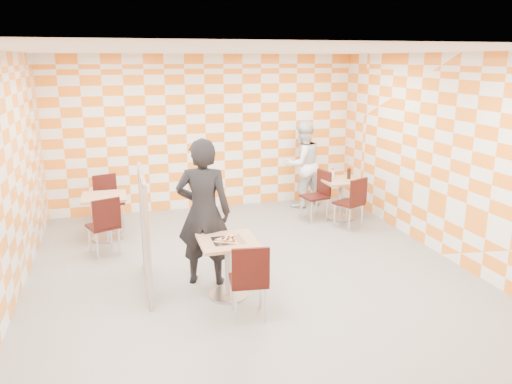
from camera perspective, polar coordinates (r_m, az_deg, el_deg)
The scene contains 15 objects.
room_shell at distance 7.01m, azimuth -1.55°, elevation 3.41°, with size 7.00×7.00×7.00m.
main_table at distance 6.25m, azimuth -3.22°, elevation -7.58°, with size 0.70×0.70×0.75m.
second_table at distance 9.39m, azimuth 9.69°, elevation -0.03°, with size 0.70×0.70×0.75m.
empty_table at distance 8.56m, azimuth -16.87°, elevation -1.94°, with size 0.70×0.70×0.75m.
chair_main_front at distance 5.67m, azimuth -0.75°, elevation -9.63°, with size 0.47×0.48×0.92m.
chair_second_front at distance 8.84m, azimuth 11.05°, elevation -0.80°, with size 0.56×0.56×0.92m.
chair_second_side at distance 9.27m, azimuth 7.21°, elevation 0.09°, with size 0.50×0.50×0.92m.
chair_empty_near at distance 7.82m, azimuth -16.89°, elevation -3.27°, with size 0.55×0.55×0.92m.
chair_empty_far at distance 9.23m, azimuth -16.62°, elevation -0.49°, with size 0.54×0.54×0.92m.
partition at distance 6.53m, azimuth -12.58°, elevation -4.29°, with size 0.08×1.38×1.55m.
man_dark at distance 6.51m, azimuth -6.01°, elevation -2.34°, with size 0.71×0.47×1.95m, color black.
man_white at distance 10.03m, azimuth 5.31°, elevation 3.18°, with size 0.84×0.66×1.73m, color white.
pizza_on_foil at distance 6.14m, azimuth -3.22°, elevation -5.40°, with size 0.40×0.40×0.04m.
sport_bottle at distance 9.38m, azimuth 8.77°, elevation 2.07°, with size 0.06×0.06×0.20m.
soda_bottle at distance 9.40m, azimuth 10.57°, elevation 2.11°, with size 0.07×0.07×0.23m.
Camera 1 is at (-1.67, -6.12, 2.90)m, focal length 35.00 mm.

